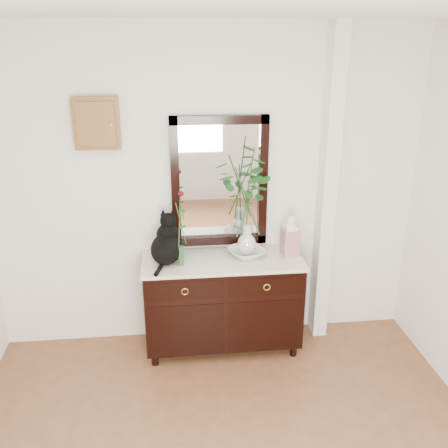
{
  "coord_description": "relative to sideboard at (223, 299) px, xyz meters",
  "views": [
    {
      "loc": [
        -0.3,
        -1.99,
        2.59
      ],
      "look_at": [
        0.1,
        1.63,
        1.2
      ],
      "focal_mm": 40.0,
      "sensor_mm": 36.0,
      "label": 1
    }
  ],
  "objects": [
    {
      "name": "wall_mirror",
      "position": [
        -0.0,
        0.24,
        0.97
      ],
      "size": [
        0.8,
        0.06,
        1.1
      ],
      "color": "black",
      "rests_on": "wall_back"
    },
    {
      "name": "vase_branches",
      "position": [
        0.2,
        0.03,
        0.86
      ],
      "size": [
        0.56,
        0.56,
        0.92
      ],
      "primitive_type": null,
      "rotation": [
        0.0,
        0.0,
        0.36
      ],
      "color": "silver",
      "rests_on": "lotus_bowl"
    },
    {
      "name": "bud_vase_rose",
      "position": [
        -0.34,
        -0.07,
        0.69
      ],
      "size": [
        0.08,
        0.08,
        0.64
      ],
      "primitive_type": null,
      "rotation": [
        0.0,
        0.0,
        0.09
      ],
      "color": "#2C612E",
      "rests_on": "sideboard"
    },
    {
      "name": "cat",
      "position": [
        -0.45,
        -0.01,
        0.58
      ],
      "size": [
        0.37,
        0.42,
        0.41
      ],
      "primitive_type": null,
      "rotation": [
        0.0,
        0.0,
        -0.26
      ],
      "color": "black",
      "rests_on": "sideboard"
    },
    {
      "name": "pilaster",
      "position": [
        0.9,
        0.17,
        0.88
      ],
      "size": [
        0.12,
        0.2,
        2.7
      ],
      "primitive_type": "cube",
      "color": "white",
      "rests_on": "ground"
    },
    {
      "name": "wall_back",
      "position": [
        -0.1,
        0.25,
        0.88
      ],
      "size": [
        3.6,
        0.04,
        2.7
      ],
      "primitive_type": "cube",
      "color": "white",
      "rests_on": "ground"
    },
    {
      "name": "sideboard",
      "position": [
        0.0,
        0.0,
        0.0
      ],
      "size": [
        1.33,
        0.52,
        0.82
      ],
      "color": "black",
      "rests_on": "ground"
    },
    {
      "name": "ginger_jar",
      "position": [
        0.57,
        0.04,
        0.56
      ],
      "size": [
        0.15,
        0.15,
        0.36
      ],
      "primitive_type": null,
      "rotation": [
        0.0,
        0.0,
        0.12
      ],
      "color": "silver",
      "rests_on": "sideboard"
    },
    {
      "name": "lotus_bowl",
      "position": [
        0.2,
        0.03,
        0.41
      ],
      "size": [
        0.37,
        0.37,
        0.07
      ],
      "primitive_type": "imported",
      "rotation": [
        0.0,
        0.0,
        0.33
      ],
      "color": "silver",
      "rests_on": "sideboard"
    },
    {
      "name": "key_cabinet",
      "position": [
        -0.95,
        0.21,
        1.48
      ],
      "size": [
        0.35,
        0.1,
        0.4
      ],
      "primitive_type": "cube",
      "color": "brown",
      "rests_on": "wall_back"
    }
  ]
}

